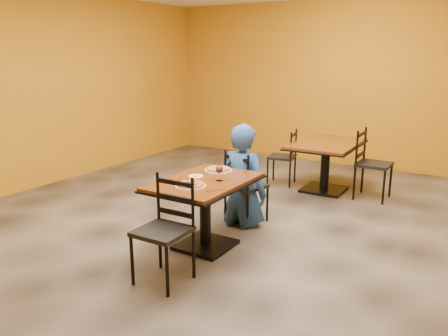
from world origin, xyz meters
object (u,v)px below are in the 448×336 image
Objects in this scene: side_plate at (196,176)px; chair_second_left at (282,157)px; plate_far at (218,170)px; pizza_far at (218,169)px; table_second at (326,155)px; wine_glass at (219,172)px; pizza_main at (191,184)px; diner at (243,175)px; chair_main_far at (247,186)px; chair_second_right at (374,165)px; plate_main at (191,186)px; chair_main_near at (162,232)px; table_main at (205,198)px.

chair_second_left is at bearing 93.94° from side_plate.
pizza_far is (0.00, 0.00, 0.02)m from plate_far.
pizza_far is (-0.47, -2.26, 0.21)m from table_second.
side_plate is (-0.54, -2.61, 0.19)m from table_second.
plate_far and side_plate have the same top height.
side_plate is (0.18, -2.61, 0.32)m from chair_second_left.
pizza_far is 1.56× the size of wine_glass.
wine_glass is (0.14, 0.32, 0.07)m from pizza_main.
diner is 4.00× the size of plate_far.
plate_far is (-0.09, -0.51, 0.30)m from chair_main_far.
pizza_far is at bearing 152.92° from chair_second_right.
chair_second_right is 0.80× the size of diner.
pizza_main is (0.00, 0.00, 0.02)m from plate_main.
chair_second_left reaches higher than plate_far.
table_second is 0.72m from chair_second_right.
chair_main_near reaches higher than chair_main_far.
wine_glass is at bearing 20.51° from table_main.
pizza_far is (-0.19, 1.24, 0.29)m from chair_main_near.
wine_glass is (-0.95, -2.61, 0.34)m from chair_second_right.
pizza_main is 0.92× the size of plate_far.
chair_main_near is (0.10, -0.83, -0.07)m from table_main.
pizza_main is 1.01× the size of pizza_far.
table_second is at bearing 78.29° from pizza_far.
chair_second_left reaches higher than pizza_far.
table_main is 2.69m from chair_second_left.
chair_main_far is 0.92m from side_plate.
table_main is 0.26m from side_plate.
table_second is at bearing 78.41° from side_plate.
table_second is 4.82× the size of pizza_main.
chair_main_far is 0.60m from plate_far.
pizza_far reaches higher than plate_far.
table_main is 3.97× the size of plate_far.
wine_glass is at bearing 66.32° from plate_main.
chair_second_left is 0.88× the size of chair_second_right.
plate_far is 1.11× the size of pizza_far.
pizza_far reaches higher than table_second.
pizza_far reaches higher than plate_main.
diner reaches higher than wine_glass.
chair_main_far is at bearing 0.15° from chair_second_left.
table_main is 0.46m from pizza_far.
chair_second_right reaches higher than pizza_main.
side_plate is (-0.16, 0.32, 0.00)m from plate_main.
wine_glass is (0.23, -0.35, 0.08)m from plate_far.
wine_glass is at bearing 66.32° from pizza_main.
wine_glass is (0.14, 0.32, 0.08)m from plate_main.
diner is 1.09m from plate_main.
pizza_far is (-0.09, -0.51, 0.32)m from chair_main_far.
chair_second_left is 5.47× the size of side_plate.
pizza_main reaches higher than plate_main.
chair_main_far is 0.19m from diner.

